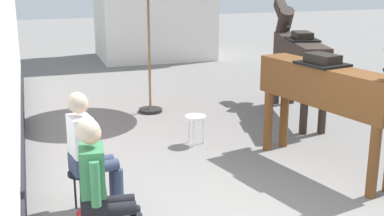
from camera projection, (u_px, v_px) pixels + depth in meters
ground_plane at (182, 141)px, 8.23m from camera, size 40.00×40.00×0.00m
seated_visitor_near at (100, 182)px, 4.76m from camera, size 0.61×0.49×1.39m
seated_visitor_far at (87, 146)px, 5.72m from camera, size 0.61×0.48×1.39m
saddled_horse_near at (334, 88)px, 6.72m from camera, size 0.99×2.94×2.06m
saddled_horse_far at (298, 53)px, 9.34m from camera, size 0.97×2.95×2.06m
spare_stool_white at (195, 120)px, 7.98m from camera, size 0.32×0.32×0.46m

